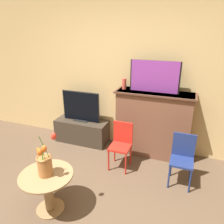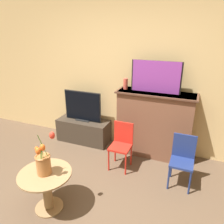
{
  "view_description": "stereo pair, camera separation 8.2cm",
  "coord_description": "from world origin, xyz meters",
  "px_view_note": "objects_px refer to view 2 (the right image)",
  "views": [
    {
      "loc": [
        1.05,
        -1.37,
        2.04
      ],
      "look_at": [
        0.1,
        1.18,
        0.97
      ],
      "focal_mm": 35.0,
      "sensor_mm": 36.0,
      "label": 1
    },
    {
      "loc": [
        1.12,
        -1.34,
        2.04
      ],
      "look_at": [
        0.1,
        1.18,
        0.97
      ],
      "focal_mm": 35.0,
      "sensor_mm": 36.0,
      "label": 2
    }
  ],
  "objects_px": {
    "chair_blue": "(183,157)",
    "tv_monitor": "(83,107)",
    "painting": "(156,77)",
    "vase_tulips": "(44,162)",
    "chair_red": "(122,142)"
  },
  "relations": [
    {
      "from": "tv_monitor",
      "to": "chair_red",
      "type": "xyz_separation_m",
      "value": [
        0.93,
        -0.5,
        -0.28
      ]
    },
    {
      "from": "painting",
      "to": "tv_monitor",
      "type": "xyz_separation_m",
      "value": [
        -1.28,
        -0.03,
        -0.64
      ]
    },
    {
      "from": "tv_monitor",
      "to": "chair_red",
      "type": "distance_m",
      "value": 1.09
    },
    {
      "from": "chair_red",
      "to": "vase_tulips",
      "type": "distance_m",
      "value": 1.27
    },
    {
      "from": "tv_monitor",
      "to": "vase_tulips",
      "type": "relative_size",
      "value": 1.38
    },
    {
      "from": "chair_blue",
      "to": "chair_red",
      "type": "bearing_deg",
      "value": 175.22
    },
    {
      "from": "vase_tulips",
      "to": "tv_monitor",
      "type": "bearing_deg",
      "value": 104.58
    },
    {
      "from": "chair_blue",
      "to": "vase_tulips",
      "type": "xyz_separation_m",
      "value": [
        -1.4,
        -1.07,
        0.25
      ]
    },
    {
      "from": "tv_monitor",
      "to": "chair_blue",
      "type": "bearing_deg",
      "value": -17.42
    },
    {
      "from": "chair_blue",
      "to": "tv_monitor",
      "type": "bearing_deg",
      "value": 162.58
    },
    {
      "from": "chair_red",
      "to": "chair_blue",
      "type": "height_order",
      "value": "same"
    },
    {
      "from": "painting",
      "to": "vase_tulips",
      "type": "bearing_deg",
      "value": -116.94
    },
    {
      "from": "painting",
      "to": "chair_blue",
      "type": "height_order",
      "value": "painting"
    },
    {
      "from": "painting",
      "to": "tv_monitor",
      "type": "relative_size",
      "value": 1.07
    },
    {
      "from": "chair_red",
      "to": "painting",
      "type": "bearing_deg",
      "value": 56.86
    }
  ]
}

